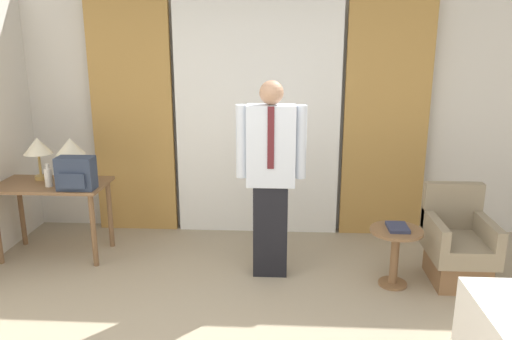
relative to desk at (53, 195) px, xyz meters
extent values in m
cube|color=silver|center=(1.96, 0.89, 0.72)|extent=(10.00, 0.06, 2.70)
cube|color=white|center=(1.96, 0.76, 0.66)|extent=(1.75, 0.06, 2.58)
cube|color=#B28442|center=(0.61, 0.76, 0.66)|extent=(0.88, 0.06, 2.58)
cube|color=#B28442|center=(3.31, 0.76, 0.66)|extent=(0.88, 0.06, 2.58)
cube|color=brown|center=(0.00, 0.00, 0.10)|extent=(1.06, 0.58, 0.03)
cylinder|color=brown|center=(0.47, -0.23, -0.27)|extent=(0.05, 0.05, 0.71)
cylinder|color=brown|center=(-0.47, 0.23, -0.27)|extent=(0.05, 0.05, 0.71)
cylinder|color=brown|center=(0.47, 0.23, -0.27)|extent=(0.05, 0.05, 0.71)
cylinder|color=tan|center=(-0.16, 0.13, 0.14)|extent=(0.12, 0.12, 0.04)
cylinder|color=tan|center=(-0.16, 0.13, 0.27)|extent=(0.02, 0.02, 0.22)
cone|color=beige|center=(-0.16, 0.13, 0.46)|extent=(0.28, 0.28, 0.16)
cylinder|color=tan|center=(0.16, 0.13, 0.14)|extent=(0.12, 0.12, 0.04)
cylinder|color=tan|center=(0.16, 0.13, 0.27)|extent=(0.02, 0.02, 0.22)
cone|color=beige|center=(0.16, 0.13, 0.46)|extent=(0.28, 0.28, 0.16)
cylinder|color=silver|center=(0.03, -0.10, 0.21)|extent=(0.07, 0.07, 0.17)
cylinder|color=silver|center=(0.03, -0.10, 0.32)|extent=(0.03, 0.03, 0.05)
cube|color=#2D384C|center=(0.33, -0.17, 0.27)|extent=(0.34, 0.18, 0.31)
cube|color=#2D384C|center=(0.33, -0.27, 0.23)|extent=(0.24, 0.03, 0.14)
cube|color=black|center=(2.13, -0.30, -0.20)|extent=(0.31, 0.16, 0.85)
cube|color=silver|center=(2.13, -0.30, 0.58)|extent=(0.42, 0.19, 0.71)
cube|color=#5B1E23|center=(2.13, -0.40, 0.67)|extent=(0.06, 0.01, 0.53)
cylinder|color=silver|center=(1.87, -0.30, 0.62)|extent=(0.09, 0.09, 0.64)
cylinder|color=silver|center=(2.39, -0.30, 0.62)|extent=(0.09, 0.09, 0.64)
sphere|color=tan|center=(2.13, -0.30, 1.04)|extent=(0.21, 0.21, 0.21)
cube|color=brown|center=(3.79, -0.36, -0.50)|extent=(0.44, 0.53, 0.25)
cube|color=gray|center=(3.79, -0.36, -0.29)|extent=(0.52, 0.63, 0.16)
cube|color=gray|center=(3.79, -0.09, 0.00)|extent=(0.52, 0.10, 0.43)
cube|color=gray|center=(3.57, -0.36, -0.12)|extent=(0.08, 0.63, 0.18)
cube|color=gray|center=(4.01, -0.36, -0.12)|extent=(0.08, 0.63, 0.18)
cylinder|color=brown|center=(3.22, -0.46, -0.61)|extent=(0.25, 0.25, 0.02)
cylinder|color=brown|center=(3.22, -0.46, -0.38)|extent=(0.07, 0.07, 0.50)
cylinder|color=brown|center=(3.22, -0.46, -0.12)|extent=(0.45, 0.45, 0.02)
cube|color=#2D334C|center=(3.23, -0.45, -0.09)|extent=(0.17, 0.23, 0.03)
camera|label=1|loc=(2.24, -4.51, 1.50)|focal=35.00mm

